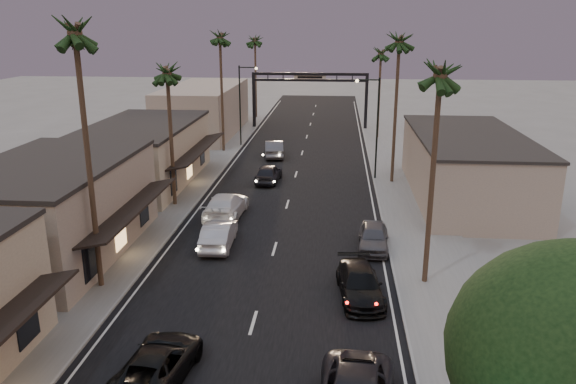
% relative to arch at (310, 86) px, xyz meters
% --- Properties ---
extents(ground, '(200.00, 200.00, 0.00)m').
position_rel_arch_xyz_m(ground, '(0.00, -30.00, -5.53)').
color(ground, slate).
rests_on(ground, ground).
extents(road, '(14.00, 120.00, 0.02)m').
position_rel_arch_xyz_m(road, '(0.00, -25.00, -5.53)').
color(road, black).
rests_on(road, ground).
extents(sidewalk_left, '(5.00, 92.00, 0.12)m').
position_rel_arch_xyz_m(sidewalk_left, '(-9.50, -18.00, -5.47)').
color(sidewalk_left, slate).
rests_on(sidewalk_left, ground).
extents(sidewalk_right, '(5.00, 92.00, 0.12)m').
position_rel_arch_xyz_m(sidewalk_right, '(9.50, -18.00, -5.47)').
color(sidewalk_right, slate).
rests_on(sidewalk_right, ground).
extents(storefront_mid, '(8.00, 14.00, 5.50)m').
position_rel_arch_xyz_m(storefront_mid, '(-13.00, -44.00, -2.78)').
color(storefront_mid, gray).
rests_on(storefront_mid, ground).
extents(storefront_far, '(8.00, 16.00, 5.00)m').
position_rel_arch_xyz_m(storefront_far, '(-13.00, -28.00, -3.03)').
color(storefront_far, tan).
rests_on(storefront_far, ground).
extents(storefront_dist, '(8.00, 20.00, 6.00)m').
position_rel_arch_xyz_m(storefront_dist, '(-13.00, -5.00, -2.53)').
color(storefront_dist, gray).
rests_on(storefront_dist, ground).
extents(building_right, '(8.00, 18.00, 5.00)m').
position_rel_arch_xyz_m(building_right, '(14.00, -30.00, -3.03)').
color(building_right, gray).
rests_on(building_right, ground).
extents(arch, '(15.20, 0.40, 7.27)m').
position_rel_arch_xyz_m(arch, '(0.00, 0.00, 0.00)').
color(arch, black).
rests_on(arch, ground).
extents(streetlight_right, '(2.13, 0.30, 9.00)m').
position_rel_arch_xyz_m(streetlight_right, '(6.92, -25.00, -0.20)').
color(streetlight_right, black).
rests_on(streetlight_right, ground).
extents(streetlight_left, '(2.13, 0.30, 9.00)m').
position_rel_arch_xyz_m(streetlight_left, '(-6.92, -12.00, -0.20)').
color(streetlight_left, black).
rests_on(streetlight_left, ground).
extents(palm_lb, '(3.20, 3.20, 15.20)m').
position_rel_arch_xyz_m(palm_lb, '(-8.60, -48.00, 7.85)').
color(palm_lb, '#38281C').
rests_on(palm_lb, ground).
extents(palm_lc, '(3.20, 3.20, 12.20)m').
position_rel_arch_xyz_m(palm_lc, '(-8.60, -34.00, 4.94)').
color(palm_lc, '#38281C').
rests_on(palm_lc, ground).
extents(palm_ld, '(3.20, 3.20, 14.20)m').
position_rel_arch_xyz_m(palm_ld, '(-8.60, -15.00, 6.88)').
color(palm_ld, '#38281C').
rests_on(palm_ld, ground).
extents(palm_ra, '(3.20, 3.20, 13.20)m').
position_rel_arch_xyz_m(palm_ra, '(8.60, -46.00, 5.91)').
color(palm_ra, '#38281C').
rests_on(palm_ra, ground).
extents(palm_rb, '(3.20, 3.20, 14.20)m').
position_rel_arch_xyz_m(palm_rb, '(8.60, -26.00, 6.88)').
color(palm_rb, '#38281C').
rests_on(palm_rb, ground).
extents(palm_rc, '(3.20, 3.20, 12.20)m').
position_rel_arch_xyz_m(palm_rc, '(8.60, -6.00, 4.94)').
color(palm_rc, '#38281C').
rests_on(palm_rc, ground).
extents(palm_far, '(3.20, 3.20, 13.20)m').
position_rel_arch_xyz_m(palm_far, '(-8.30, 8.00, 5.91)').
color(palm_far, '#38281C').
rests_on(palm_far, ground).
extents(oncoming_pickup, '(2.94, 5.40, 1.44)m').
position_rel_arch_xyz_m(oncoming_pickup, '(-3.07, -55.62, -4.81)').
color(oncoming_pickup, black).
rests_on(oncoming_pickup, ground).
extents(oncoming_silver, '(1.89, 4.98, 1.62)m').
position_rel_arch_xyz_m(oncoming_silver, '(-3.52, -41.84, -4.72)').
color(oncoming_silver, '#A4A5AA').
rests_on(oncoming_silver, ground).
extents(oncoming_white, '(2.72, 6.15, 1.75)m').
position_rel_arch_xyz_m(oncoming_white, '(-4.15, -36.34, -4.66)').
color(oncoming_white, silver).
rests_on(oncoming_white, ground).
extents(oncoming_dgrey, '(2.23, 4.80, 1.59)m').
position_rel_arch_xyz_m(oncoming_dgrey, '(-2.22, -26.82, -4.74)').
color(oncoming_dgrey, black).
rests_on(oncoming_dgrey, ground).
extents(oncoming_grey_far, '(2.52, 5.42, 1.72)m').
position_rel_arch_xyz_m(oncoming_grey_far, '(-2.83, -17.07, -4.67)').
color(oncoming_grey_far, '#4E4E53').
rests_on(oncoming_grey_far, ground).
extents(curbside_black, '(2.66, 5.34, 1.49)m').
position_rel_arch_xyz_m(curbside_black, '(5.05, -47.99, -4.79)').
color(curbside_black, black).
rests_on(curbside_black, ground).
extents(curbside_grey, '(2.10, 4.64, 1.55)m').
position_rel_arch_xyz_m(curbside_grey, '(6.10, -41.41, -4.76)').
color(curbside_grey, '#46464A').
rests_on(curbside_grey, ground).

